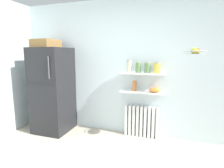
# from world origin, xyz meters

# --- Properties ---
(back_wall) EXTENTS (7.04, 0.10, 2.60)m
(back_wall) POSITION_xyz_m (0.00, 2.05, 1.30)
(back_wall) COLOR silver
(back_wall) RESTS_ON ground_plane
(refrigerator) EXTENTS (0.67, 0.73, 1.85)m
(refrigerator) POSITION_xyz_m (-1.44, 1.65, 0.88)
(refrigerator) COLOR black
(refrigerator) RESTS_ON ground_plane
(radiator) EXTENTS (0.64, 0.12, 0.60)m
(radiator) POSITION_xyz_m (0.34, 1.92, 0.30)
(radiator) COLOR white
(radiator) RESTS_ON ground_plane
(wall_shelf_lower) EXTENTS (0.81, 0.22, 0.02)m
(wall_shelf_lower) POSITION_xyz_m (0.34, 1.89, 0.88)
(wall_shelf_lower) COLOR white
(wall_shelf_upper) EXTENTS (0.81, 0.22, 0.02)m
(wall_shelf_upper) POSITION_xyz_m (0.34, 1.89, 1.22)
(wall_shelf_upper) COLOR white
(storage_jar_0) EXTENTS (0.09, 0.09, 0.23)m
(storage_jar_0) POSITION_xyz_m (0.09, 1.89, 1.35)
(storage_jar_0) COLOR beige
(storage_jar_0) RESTS_ON wall_shelf_upper
(storage_jar_1) EXTENTS (0.10, 0.10, 0.20)m
(storage_jar_1) POSITION_xyz_m (0.26, 1.89, 1.34)
(storage_jar_1) COLOR #5B7F4C
(storage_jar_1) RESTS_ON wall_shelf_upper
(storage_jar_2) EXTENTS (0.10, 0.10, 0.20)m
(storage_jar_2) POSITION_xyz_m (0.43, 1.89, 1.33)
(storage_jar_2) COLOR #5B7F4C
(storage_jar_2) RESTS_ON wall_shelf_upper
(storage_jar_3) EXTENTS (0.11, 0.11, 0.20)m
(storage_jar_3) POSITION_xyz_m (0.59, 1.89, 1.33)
(storage_jar_3) COLOR yellow
(storage_jar_3) RESTS_ON wall_shelf_upper
(vase) EXTENTS (0.08, 0.08, 0.19)m
(vase) POSITION_xyz_m (0.20, 1.89, 0.99)
(vase) COLOR #CC7033
(vase) RESTS_ON wall_shelf_lower
(shelf_bowl) EXTENTS (0.20, 0.20, 0.09)m
(shelf_bowl) POSITION_xyz_m (0.57, 1.89, 0.93)
(shelf_bowl) COLOR orange
(shelf_bowl) RESTS_ON wall_shelf_lower
(hanging_fruit_basket) EXTENTS (0.32, 0.32, 0.10)m
(hanging_fruit_basket) POSITION_xyz_m (1.15, 1.53, 1.61)
(hanging_fruit_basket) COLOR #B2B2B7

